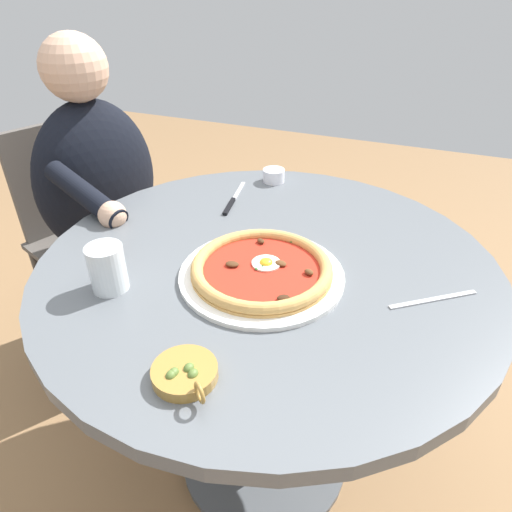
# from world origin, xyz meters

# --- Properties ---
(ground_plane) EXTENTS (6.00, 6.00, 0.02)m
(ground_plane) POSITION_xyz_m (0.00, 0.00, -0.01)
(ground_plane) COLOR olive
(dining_table) EXTENTS (0.99, 0.99, 0.72)m
(dining_table) POSITION_xyz_m (0.00, 0.00, 0.57)
(dining_table) COLOR #565B60
(dining_table) RESTS_ON ground
(pizza_on_plate) EXTENTS (0.34, 0.34, 0.04)m
(pizza_on_plate) POSITION_xyz_m (-0.07, -0.01, 0.74)
(pizza_on_plate) COLOR white
(pizza_on_plate) RESTS_ON dining_table
(water_glass) EXTENTS (0.07, 0.07, 0.09)m
(water_glass) POSITION_xyz_m (-0.21, 0.25, 0.76)
(water_glass) COLOR silver
(water_glass) RESTS_ON dining_table
(steak_knife) EXTENTS (0.21, 0.05, 0.01)m
(steak_knife) POSITION_xyz_m (0.22, 0.18, 0.72)
(steak_knife) COLOR silver
(steak_knife) RESTS_ON dining_table
(ramekin_capers) EXTENTS (0.06, 0.06, 0.04)m
(ramekin_capers) POSITION_xyz_m (0.39, 0.13, 0.74)
(ramekin_capers) COLOR white
(ramekin_capers) RESTS_ON dining_table
(olive_pan) EXTENTS (0.10, 0.11, 0.04)m
(olive_pan) POSITION_xyz_m (-0.36, -0.00, 0.73)
(olive_pan) COLOR olive
(olive_pan) RESTS_ON dining_table
(fork_utensil) EXTENTS (0.12, 0.15, 0.00)m
(fork_utensil) POSITION_xyz_m (-0.02, -0.35, 0.72)
(fork_utensil) COLOR #BCBCC1
(fork_utensil) RESTS_ON dining_table
(diner_person) EXTENTS (0.49, 0.47, 1.11)m
(diner_person) POSITION_xyz_m (0.25, 0.65, 0.50)
(diner_person) COLOR #282833
(diner_person) RESTS_ON ground
(cafe_chair_diner) EXTENTS (0.51, 0.51, 0.83)m
(cafe_chair_diner) POSITION_xyz_m (0.30, 0.78, 0.50)
(cafe_chair_diner) COLOR #504A45
(cafe_chair_diner) RESTS_ON ground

